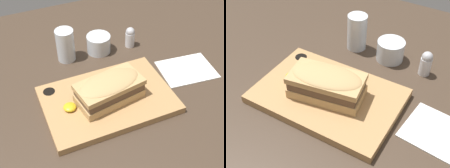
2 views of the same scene
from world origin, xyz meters
The scene contains 8 objects.
dining_table centered at (0.00, 0.00, 1.00)cm, with size 169.76×121.83×2.00cm.
serving_board centered at (2.04, -0.65, 3.10)cm, with size 36.79×24.78×2.24cm.
sandwich centered at (2.32, -1.40, 8.09)cm, with size 19.75×12.36×7.25cm.
mustard_dollop centered at (-9.25, -0.78, 4.90)cm, with size 3.57×3.57×1.43cm.
water_glass centered at (-2.62, 23.80, 6.85)cm, with size 6.03×6.03×11.18cm.
wine_glass centered at (8.91, 23.51, 4.93)cm, with size 8.15×8.15×6.19cm.
napkin centered at (31.33, 2.47, 2.20)cm, with size 18.61×15.06×0.40cm.
salt_shaker centered at (20.18, 22.10, 5.76)cm, with size 3.28×3.28×7.41cm.
Camera 2 is at (34.09, -49.45, 59.38)cm, focal length 50.00 mm.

